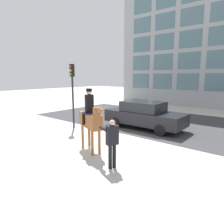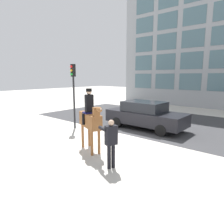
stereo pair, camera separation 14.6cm
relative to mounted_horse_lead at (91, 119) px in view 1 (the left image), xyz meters
The scene contains 7 objects.
ground_plane 2.75m from the mounted_horse_lead, 88.62° to the left, with size 80.00×80.00×0.00m, color beige.
road_surface 7.25m from the mounted_horse_lead, 89.54° to the left, with size 18.97×8.50×0.01m.
office_building_facade 17.40m from the mounted_horse_lead, 89.79° to the left, with size 18.97×0.33×19.10m.
mounted_horse_lead is the anchor object (origin of this frame).
pedestrian_bystander 1.89m from the mounted_horse_lead, 22.08° to the right, with size 0.91×0.45×1.71m.
street_car_near_lane 4.74m from the mounted_horse_lead, 92.32° to the left, with size 4.77×2.02×1.63m.
traffic_light 4.24m from the mounted_horse_lead, 150.48° to the left, with size 0.24×0.29×3.83m.
Camera 1 is at (5.76, -8.05, 3.12)m, focal length 32.00 mm.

